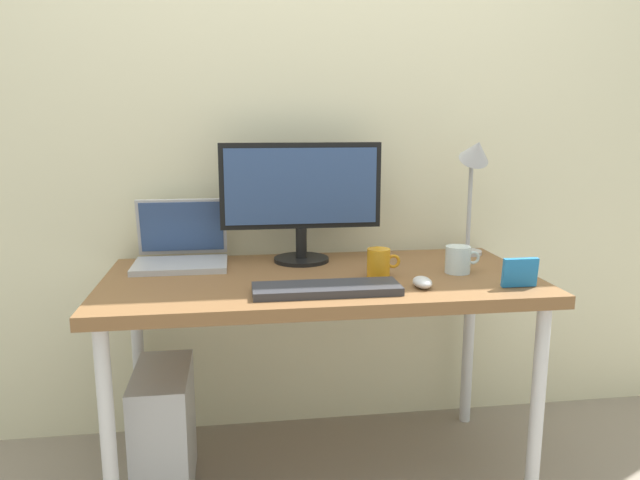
# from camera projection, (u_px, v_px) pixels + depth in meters

# --- Properties ---
(ground_plane) EXTENTS (6.00, 6.00, 0.00)m
(ground_plane) POSITION_uv_depth(u_px,v_px,m) (320.00, 471.00, 2.12)
(ground_plane) COLOR gray
(back_wall) EXTENTS (4.40, 0.04, 2.60)m
(back_wall) POSITION_uv_depth(u_px,v_px,m) (305.00, 99.00, 2.26)
(back_wall) COLOR beige
(back_wall) RESTS_ON ground_plane
(desk) EXTENTS (1.41, 0.69, 0.72)m
(desk) POSITION_uv_depth(u_px,v_px,m) (320.00, 294.00, 2.00)
(desk) COLOR brown
(desk) RESTS_ON ground_plane
(monitor) EXTENTS (0.58, 0.20, 0.43)m
(monitor) POSITION_uv_depth(u_px,v_px,m) (301.00, 194.00, 2.13)
(monitor) COLOR black
(monitor) RESTS_ON desk
(laptop) EXTENTS (0.32, 0.26, 0.23)m
(laptop) POSITION_uv_depth(u_px,v_px,m) (181.00, 248.00, 2.13)
(laptop) COLOR #B2B2B7
(laptop) RESTS_ON desk
(desk_lamp) EXTENTS (0.11, 0.16, 0.46)m
(desk_lamp) POSITION_uv_depth(u_px,v_px,m) (475.00, 169.00, 2.21)
(desk_lamp) COLOR #B2B2B7
(desk_lamp) RESTS_ON desk
(keyboard) EXTENTS (0.44, 0.14, 0.02)m
(keyboard) POSITION_uv_depth(u_px,v_px,m) (326.00, 289.00, 1.78)
(keyboard) COLOR #333338
(keyboard) RESTS_ON desk
(mouse) EXTENTS (0.06, 0.09, 0.03)m
(mouse) POSITION_uv_depth(u_px,v_px,m) (422.00, 282.00, 1.84)
(mouse) COLOR silver
(mouse) RESTS_ON desk
(coffee_mug) EXTENTS (0.11, 0.08, 0.10)m
(coffee_mug) POSITION_uv_depth(u_px,v_px,m) (379.00, 263.00, 1.95)
(coffee_mug) COLOR orange
(coffee_mug) RESTS_ON desk
(glass_cup) EXTENTS (0.12, 0.08, 0.09)m
(glass_cup) POSITION_uv_depth(u_px,v_px,m) (458.00, 259.00, 2.01)
(glass_cup) COLOR silver
(glass_cup) RESTS_ON desk
(photo_frame) EXTENTS (0.11, 0.02, 0.09)m
(photo_frame) POSITION_uv_depth(u_px,v_px,m) (520.00, 272.00, 1.83)
(photo_frame) COLOR #1E72BF
(photo_frame) RESTS_ON desk
(computer_tower) EXTENTS (0.18, 0.36, 0.42)m
(computer_tower) POSITION_uv_depth(u_px,v_px,m) (164.00, 430.00, 1.99)
(computer_tower) COLOR #B2B2B7
(computer_tower) RESTS_ON ground_plane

